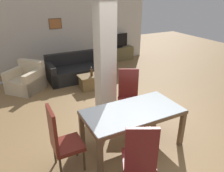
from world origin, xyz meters
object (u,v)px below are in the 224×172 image
dining_chair_near_left (140,156)px  tv_screen (118,41)px  sofa (78,70)px  coffee_table (89,82)px  tv_stand (118,54)px  dining_table (133,117)px  bottle (92,72)px  dining_chair_head_left (61,139)px  dining_chair_far_right (128,94)px  armchair (27,81)px

dining_chair_near_left → tv_screen: (2.78, 5.71, 0.21)m
sofa → coffee_table: bearing=91.0°
tv_stand → tv_screen: (0.00, 0.00, 0.53)m
dining_chair_near_left → sofa: (0.65, 4.56, -0.31)m
dining_table → tv_stand: (2.34, 4.83, -0.33)m
bottle → coffee_table: bearing=149.4°
tv_screen → bottle: bearing=40.7°
sofa → dining_chair_head_left: bearing=67.6°
dining_chair_far_right → tv_stand: (1.90, 3.96, -0.32)m
dining_chair_head_left → tv_screen: size_ratio=1.33×
dining_chair_far_right → dining_chair_head_left: (-1.74, -0.87, 0.00)m
coffee_table → bottle: size_ratio=2.23×
dining_chair_near_left → tv_stand: size_ratio=0.91×
coffee_table → armchair: bearing=155.0°
dining_chair_near_left → coffee_table: size_ratio=1.95×
dining_chair_head_left → bottle: bearing=149.1°
sofa → armchair: armchair is taller
tv_screen → coffee_table: bearing=39.1°
armchair → tv_stand: bearing=-113.2°
dining_table → armchair: size_ratio=1.50×
dining_table → bottle: bearing=83.6°
dining_chair_far_right → coffee_table: (-0.21, 1.86, -0.37)m
dining_chair_far_right → armchair: (-1.84, 2.62, -0.30)m
dining_chair_far_right → tv_screen: dining_chair_far_right is taller
dining_chair_head_left → dining_table: bearing=90.0°
sofa → armchair: (-1.61, -0.19, 0.01)m
tv_screen → armchair: bearing=14.0°
sofa → bottle: (0.09, -0.99, 0.24)m
dining_chair_far_right → dining_chair_head_left: 1.95m
sofa → tv_stand: bearing=-151.5°
dining_chair_far_right → dining_chair_head_left: size_ratio=1.00×
dining_chair_far_right → coffee_table: size_ratio=1.95×
dining_chair_near_left → tv_stand: bearing=90.5°
dining_table → tv_screen: 5.37m
dining_table → coffee_table: size_ratio=3.00×
tv_stand → tv_screen: size_ratio=1.46×
dining_chair_near_left → armchair: (-0.96, 4.37, -0.30)m
dining_chair_near_left → sofa: 4.61m
armchair → coffee_table: armchair is taller
tv_stand → bottle: bearing=-133.5°
armchair → tv_stand: armchair is taller
dining_chair_head_left → tv_stand: size_ratio=0.91×
dining_chair_far_right → tv_stand: bearing=-88.8°
bottle → tv_screen: (2.04, 2.15, 0.28)m
dining_chair_far_right → bottle: (-0.14, 1.81, -0.07)m
coffee_table → sofa: bearing=91.0°
coffee_table → bottle: bearing=-30.6°
dining_chair_head_left → coffee_table: size_ratio=1.95×
dining_table → tv_screen: tv_screen is taller
sofa → coffee_table: sofa is taller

